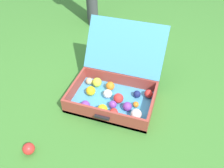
# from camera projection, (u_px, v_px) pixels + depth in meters

# --- Properties ---
(ground_plane) EXTENTS (16.00, 16.00, 0.00)m
(ground_plane) POSITION_uv_depth(u_px,v_px,m) (104.00, 105.00, 1.81)
(ground_plane) COLOR #3D7A2D
(open_suitcase) EXTENTS (0.65, 0.70, 0.50)m
(open_suitcase) POSITION_uv_depth(u_px,v_px,m) (115.00, 86.00, 1.81)
(open_suitcase) COLOR #4799C6
(open_suitcase) RESTS_ON ground
(stray_ball_on_grass) EXTENTS (0.08, 0.08, 0.08)m
(stray_ball_on_grass) POSITION_uv_depth(u_px,v_px,m) (29.00, 149.00, 1.47)
(stray_ball_on_grass) COLOR red
(stray_ball_on_grass) RESTS_ON ground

